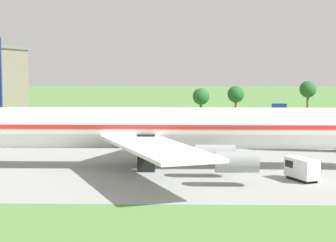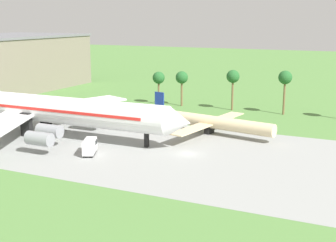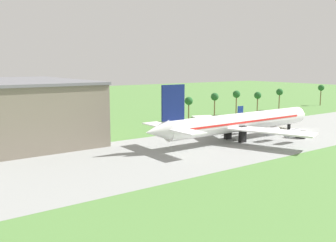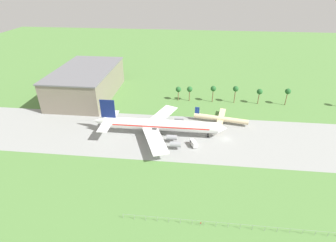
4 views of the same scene
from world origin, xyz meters
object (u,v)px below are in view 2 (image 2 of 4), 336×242
Objects in this scene: baggage_tug at (90,146)px; jet_airliner at (42,109)px; terminal_building at (0,63)px; regional_aircraft at (209,122)px.

jet_airliner is at bearing 154.20° from baggage_tug.
jet_airliner is 1.16× the size of terminal_building.
regional_aircraft is 28.94m from baggage_tug.
jet_airliner is 2.32× the size of regional_aircraft.
regional_aircraft is at bearing 25.47° from jet_airliner.
baggage_tug is 0.09× the size of terminal_building.
regional_aircraft is 5.57× the size of baggage_tug.
regional_aircraft is at bearing 59.34° from baggage_tug.
regional_aircraft is (33.35, 15.88, -3.06)m from jet_airliner.
baggage_tug is (18.60, -8.99, -4.17)m from jet_airliner.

